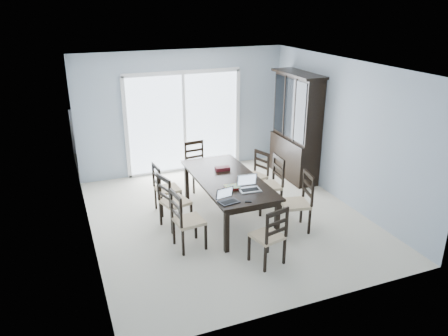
{
  "coord_description": "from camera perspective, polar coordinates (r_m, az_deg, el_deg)",
  "views": [
    {
      "loc": [
        -2.54,
        -6.25,
        3.55
      ],
      "look_at": [
        -0.06,
        0.0,
        0.94
      ],
      "focal_mm": 35.0,
      "sensor_mm": 36.0,
      "label": 1
    }
  ],
  "objects": [
    {
      "name": "game_box",
      "position": [
        7.61,
        -0.2,
        -0.08
      ],
      "size": [
        0.26,
        0.14,
        0.06
      ],
      "primitive_type": "cube",
      "rotation": [
        0.0,
        0.0,
        -0.08
      ],
      "color": "#430D19",
      "rests_on": "dining_table"
    },
    {
      "name": "china_hutch",
      "position": [
        9.12,
        9.38,
        5.2
      ],
      "size": [
        0.5,
        1.38,
        2.2
      ],
      "color": "black",
      "rests_on": "floor"
    },
    {
      "name": "book_stack",
      "position": [
        6.9,
        1.0,
        -2.53
      ],
      "size": [
        0.26,
        0.21,
        0.04
      ],
      "rotation": [
        0.0,
        0.0,
        -0.26
      ],
      "color": "maroon",
      "rests_on": "dining_table"
    },
    {
      "name": "chair_right_mid",
      "position": [
        7.72,
        6.33,
        -1.28
      ],
      "size": [
        0.47,
        0.46,
        1.15
      ],
      "rotation": [
        0.0,
        0.0,
        1.51
      ],
      "color": "black",
      "rests_on": "floor"
    },
    {
      "name": "laptop_dark",
      "position": [
        6.43,
        0.64,
        -4.12
      ],
      "size": [
        0.32,
        0.25,
        0.2
      ],
      "rotation": [
        0.0,
        0.0,
        0.18
      ],
      "color": "black",
      "rests_on": "dining_table"
    },
    {
      "name": "dining_table",
      "position": [
        7.33,
        0.46,
        -1.85
      ],
      "size": [
        1.0,
        2.2,
        0.75
      ],
      "color": "black",
      "rests_on": "floor"
    },
    {
      "name": "railing",
      "position": [
        11.44,
        -8.07,
        5.85
      ],
      "size": [
        4.5,
        0.06,
        1.1
      ],
      "primitive_type": "cube",
      "color": "#99999E",
      "rests_on": "balcony"
    },
    {
      "name": "sliding_door",
      "position": [
        9.42,
        -5.23,
        6.0
      ],
      "size": [
        2.52,
        0.05,
        2.18
      ],
      "color": "silver",
      "rests_on": "floor"
    },
    {
      "name": "chair_end_far",
      "position": [
        8.64,
        -3.66,
        1.04
      ],
      "size": [
        0.44,
        0.46,
        1.08
      ],
      "rotation": [
        0.0,
        0.0,
        3.24
      ],
      "color": "black",
      "rests_on": "floor"
    },
    {
      "name": "laptop_silver",
      "position": [
        6.82,
        3.38,
        -2.51
      ],
      "size": [
        0.35,
        0.26,
        0.23
      ],
      "rotation": [
        0.0,
        0.0,
        -0.09
      ],
      "color": "#BCBCBF",
      "rests_on": "dining_table"
    },
    {
      "name": "balcony",
      "position": [
        10.7,
        -6.61,
        1.45
      ],
      "size": [
        4.5,
        2.0,
        0.1
      ],
      "primitive_type": "cube",
      "color": "gray",
      "rests_on": "ground"
    },
    {
      "name": "chair_left_near",
      "position": [
        6.51,
        -5.36,
        -6.05
      ],
      "size": [
        0.46,
        0.45,
        1.09
      ],
      "rotation": [
        0.0,
        0.0,
        -1.47
      ],
      "color": "black",
      "rests_on": "floor"
    },
    {
      "name": "chair_right_near",
      "position": [
        7.13,
        10.04,
        -3.56
      ],
      "size": [
        0.51,
        0.5,
        1.13
      ],
      "rotation": [
        0.0,
        0.0,
        1.37
      ],
      "color": "black",
      "rests_on": "floor"
    },
    {
      "name": "chair_left_far",
      "position": [
        7.67,
        -8.04,
        -1.99
      ],
      "size": [
        0.43,
        0.42,
        1.04
      ],
      "rotation": [
        0.0,
        0.0,
        -1.49
      ],
      "color": "black",
      "rests_on": "floor"
    },
    {
      "name": "back_wall",
      "position": [
        9.38,
        -5.31,
        7.29
      ],
      "size": [
        4.5,
        0.02,
        2.6
      ],
      "primitive_type": "cube",
      "color": "#9BA9B9",
      "rests_on": "floor"
    },
    {
      "name": "chair_right_far",
      "position": [
        8.27,
        4.43,
        -0.19
      ],
      "size": [
        0.49,
        0.49,
        1.01
      ],
      "rotation": [
        0.0,
        0.0,
        1.9
      ],
      "color": "black",
      "rests_on": "floor"
    },
    {
      "name": "wall_left",
      "position": [
        6.65,
        -17.8,
        0.4
      ],
      "size": [
        0.02,
        5.0,
        2.6
      ],
      "primitive_type": "cube",
      "color": "#9BA9B9",
      "rests_on": "floor"
    },
    {
      "name": "ceiling",
      "position": [
        6.81,
        0.51,
        13.23
      ],
      "size": [
        5.0,
        5.0,
        0.0
      ],
      "primitive_type": "plane",
      "rotation": [
        3.14,
        0.0,
        0.0
      ],
      "color": "white",
      "rests_on": "back_wall"
    },
    {
      "name": "wall_right",
      "position": [
        8.19,
        15.28,
        4.54
      ],
      "size": [
        0.02,
        5.0,
        2.6
      ],
      "primitive_type": "cube",
      "color": "#9BA9B9",
      "rests_on": "floor"
    },
    {
      "name": "floor",
      "position": [
        7.62,
        0.45,
        -6.51
      ],
      "size": [
        5.0,
        5.0,
        0.0
      ],
      "primitive_type": "plane",
      "color": "beige",
      "rests_on": "ground"
    },
    {
      "name": "cell_phone",
      "position": [
        6.47,
        3.2,
        -4.39
      ],
      "size": [
        0.11,
        0.08,
        0.01
      ],
      "primitive_type": "cube",
      "rotation": [
        0.0,
        0.0,
        -0.46
      ],
      "color": "black",
      "rests_on": "dining_table"
    },
    {
      "name": "chair_left_mid",
      "position": [
        7.11,
        -7.05,
        -3.66
      ],
      "size": [
        0.51,
        0.51,
        1.08
      ],
      "rotation": [
        0.0,
        0.0,
        -1.3
      ],
      "color": "black",
      "rests_on": "floor"
    },
    {
      "name": "hot_tub",
      "position": [
        10.29,
        -11.11,
        3.4
      ],
      "size": [
        1.8,
        1.61,
        0.93
      ],
      "rotation": [
        0.0,
        0.0,
        0.01
      ],
      "color": "brown",
      "rests_on": "balcony"
    },
    {
      "name": "chair_end_near",
      "position": [
        6.13,
        6.25,
        -8.13
      ],
      "size": [
        0.48,
        0.49,
        1.05
      ],
      "rotation": [
        0.0,
        0.0,
        0.24
      ],
      "color": "black",
      "rests_on": "floor"
    }
  ]
}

